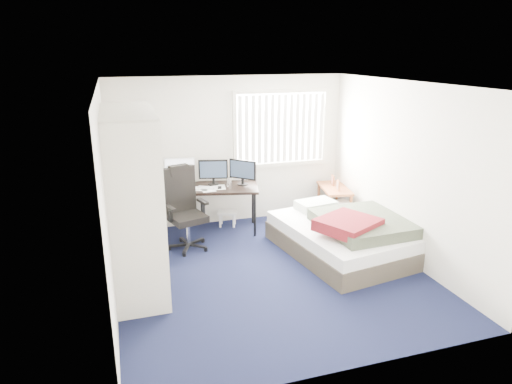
{
  "coord_description": "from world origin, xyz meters",
  "views": [
    {
      "loc": [
        -1.85,
        -5.29,
        2.88
      ],
      "look_at": [
        -0.07,
        0.4,
        1.03
      ],
      "focal_mm": 32.0,
      "sensor_mm": 36.0,
      "label": 1
    }
  ],
  "objects": [
    {
      "name": "room_shell",
      "position": [
        0.0,
        0.0,
        1.51
      ],
      "size": [
        4.2,
        4.2,
        4.2
      ],
      "color": "silver",
      "rests_on": "ground"
    },
    {
      "name": "ground",
      "position": [
        0.0,
        0.0,
        0.0
      ],
      "size": [
        4.2,
        4.2,
        0.0
      ],
      "primitive_type": "plane",
      "color": "black",
      "rests_on": "ground"
    },
    {
      "name": "window_assembly",
      "position": [
        0.9,
        2.04,
        1.6
      ],
      "size": [
        1.72,
        0.09,
        1.32
      ],
      "color": "white",
      "rests_on": "ground"
    },
    {
      "name": "footstool",
      "position": [
        -0.13,
        1.85,
        0.2
      ],
      "size": [
        0.38,
        0.35,
        0.26
      ],
      "color": "white",
      "rests_on": "ground"
    },
    {
      "name": "bed",
      "position": [
        1.27,
        0.26,
        0.29
      ],
      "size": [
        1.83,
        2.26,
        0.67
      ],
      "color": "#3F382D",
      "rests_on": "ground"
    },
    {
      "name": "pine_box",
      "position": [
        -1.65,
        -0.18,
        0.14
      ],
      "size": [
        0.37,
        0.28,
        0.28
      ],
      "primitive_type": "cube",
      "rotation": [
        0.0,
        0.0,
        0.01
      ],
      "color": "tan",
      "rests_on": "ground"
    },
    {
      "name": "desk",
      "position": [
        -0.43,
        1.75,
        0.79
      ],
      "size": [
        1.67,
        1.07,
        1.22
      ],
      "color": "black",
      "rests_on": "ground"
    },
    {
      "name": "office_chair",
      "position": [
        -0.95,
        1.2,
        0.48
      ],
      "size": [
        0.74,
        0.74,
        1.26
      ],
      "color": "black",
      "rests_on": "ground"
    },
    {
      "name": "nightstand",
      "position": [
        1.75,
        1.6,
        0.53
      ],
      "size": [
        0.58,
        0.93,
        0.77
      ],
      "color": "brown",
      "rests_on": "ground"
    },
    {
      "name": "closet",
      "position": [
        -1.67,
        0.27,
        1.35
      ],
      "size": [
        0.64,
        1.84,
        2.22
      ],
      "color": "beige",
      "rests_on": "ground"
    }
  ]
}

